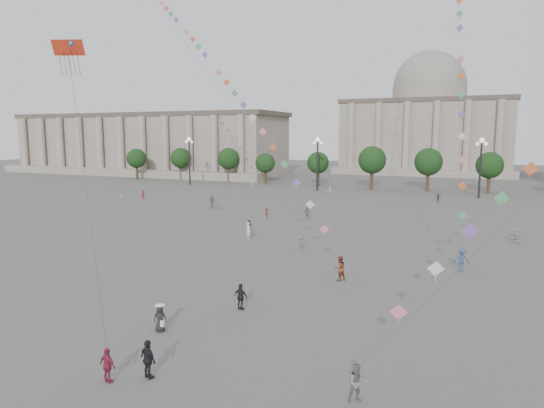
% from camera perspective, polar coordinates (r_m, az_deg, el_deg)
% --- Properties ---
extents(ground, '(360.00, 360.00, 0.00)m').
position_cam_1_polar(ground, '(29.32, -9.24, -14.49)').
color(ground, '#514F4C').
rests_on(ground, ground).
extents(hall_west, '(84.00, 26.22, 17.20)m').
position_cam_1_polar(hall_west, '(147.16, -14.56, 6.84)').
color(hall_west, gray).
rests_on(hall_west, ground).
extents(hall_central, '(48.30, 34.30, 35.50)m').
position_cam_1_polar(hall_central, '(152.72, 17.79, 8.93)').
color(hall_central, gray).
rests_on(hall_central, ground).
extents(tree_row, '(137.12, 5.12, 8.00)m').
position_cam_1_polar(tree_row, '(101.99, 14.83, 4.63)').
color(tree_row, '#38281C').
rests_on(tree_row, ground).
extents(lamp_post_far_west, '(2.00, 0.90, 10.65)m').
position_cam_1_polar(lamp_post_far_west, '(110.36, -9.71, 6.05)').
color(lamp_post_far_west, '#262628').
rests_on(lamp_post_far_west, ground).
extents(lamp_post_mid_west, '(2.00, 0.90, 10.65)m').
position_cam_1_polar(lamp_post_mid_west, '(97.47, 5.38, 5.87)').
color(lamp_post_mid_west, '#262628').
rests_on(lamp_post_mid_west, ground).
extents(lamp_post_mid_east, '(2.00, 0.90, 10.65)m').
position_cam_1_polar(lamp_post_mid_east, '(92.85, 23.37, 5.12)').
color(lamp_post_mid_east, '#262628').
rests_on(lamp_post_mid_east, ground).
extents(person_crowd_0, '(0.98, 0.52, 1.59)m').
position_cam_1_polar(person_crowd_0, '(85.01, 18.95, 0.68)').
color(person_crowd_0, '#2D4967').
rests_on(person_crowd_0, ground).
extents(person_crowd_1, '(0.94, 0.95, 1.55)m').
position_cam_1_polar(person_crowd_1, '(87.02, -17.22, 0.91)').
color(person_crowd_1, silver).
rests_on(person_crowd_1, ground).
extents(person_crowd_2, '(1.09, 1.33, 1.79)m').
position_cam_1_polar(person_crowd_2, '(86.20, -14.90, 1.02)').
color(person_crowd_2, maroon).
rests_on(person_crowd_2, ground).
extents(person_crowd_4, '(1.64, 1.35, 1.76)m').
position_cam_1_polar(person_crowd_4, '(89.48, 6.81, 1.48)').
color(person_crowd_4, white).
rests_on(person_crowd_4, ground).
extents(person_crowd_6, '(1.12, 0.87, 1.52)m').
position_cam_1_polar(person_crowd_6, '(47.21, 3.41, -4.66)').
color(person_crowd_6, slate).
rests_on(person_crowd_6, ground).
extents(person_crowd_7, '(1.52, 0.76, 1.57)m').
position_cam_1_polar(person_crowd_7, '(56.56, 26.85, -3.37)').
color(person_crowd_7, '#AFB0AB').
rests_on(person_crowd_7, ground).
extents(person_crowd_10, '(0.48, 0.66, 1.67)m').
position_cam_1_polar(person_crowd_10, '(101.08, -2.38, 2.27)').
color(person_crowd_10, '#B3B2AE').
rests_on(person_crowd_10, ground).
extents(person_crowd_12, '(1.53, 0.67, 1.60)m').
position_cam_1_polar(person_crowd_12, '(65.59, 4.18, -1.00)').
color(person_crowd_12, slate).
rests_on(person_crowd_12, ground).
extents(person_crowd_13, '(0.83, 0.71, 1.94)m').
position_cam_1_polar(person_crowd_13, '(52.11, -2.79, -3.20)').
color(person_crowd_13, silver).
rests_on(person_crowd_13, ground).
extents(person_crowd_16, '(1.15, 0.51, 1.93)m').
position_cam_1_polar(person_crowd_16, '(76.59, -7.08, 0.41)').
color(person_crowd_16, slate).
rests_on(person_crowd_16, ground).
extents(person_crowd_17, '(0.63, 1.01, 1.50)m').
position_cam_1_polar(person_crowd_17, '(65.11, -0.61, -1.09)').
color(person_crowd_17, maroon).
rests_on(person_crowd_17, ground).
extents(person_crowd_19, '(0.63, 0.43, 1.71)m').
position_cam_1_polar(person_crowd_19, '(54.76, -2.69, -2.76)').
color(person_crowd_19, black).
rests_on(person_crowd_19, ground).
extents(tourist_0, '(1.02, 0.55, 1.65)m').
position_cam_1_polar(tourist_0, '(24.43, -18.77, -17.55)').
color(tourist_0, maroon).
rests_on(tourist_0, ground).
extents(tourist_1, '(1.19, 0.80, 1.87)m').
position_cam_1_polar(tourist_1, '(24.23, -14.37, -17.29)').
color(tourist_1, black).
rests_on(tourist_1, ground).
extents(tourist_4, '(1.07, 0.59, 1.73)m').
position_cam_1_polar(tourist_4, '(31.88, -3.69, -10.85)').
color(tourist_4, black).
rests_on(tourist_4, ground).
extents(kite_flyer_0, '(1.17, 1.19, 1.93)m').
position_cam_1_polar(kite_flyer_0, '(38.24, 7.97, -7.49)').
color(kite_flyer_0, brown).
rests_on(kite_flyer_0, ground).
extents(kite_flyer_1, '(1.35, 0.92, 1.92)m').
position_cam_1_polar(kite_flyer_1, '(43.34, 21.42, -6.12)').
color(kite_flyer_1, '#30496D').
rests_on(kite_flyer_1, ground).
extents(kite_flyer_2, '(1.02, 0.96, 1.67)m').
position_cam_1_polar(kite_flyer_2, '(22.12, 10.01, -20.04)').
color(kite_flyer_2, slate).
rests_on(kite_flyer_2, ground).
extents(hat_person, '(0.88, 0.71, 1.69)m').
position_cam_1_polar(hat_person, '(29.29, -13.03, -12.88)').
color(hat_person, black).
rests_on(hat_person, ground).
extents(dragon_kite, '(6.99, 5.82, 22.11)m').
position_cam_1_polar(dragon_kite, '(37.83, -22.74, 15.36)').
color(dragon_kite, red).
rests_on(dragon_kite, ground).
extents(kite_train_west, '(40.89, 31.42, 62.72)m').
position_cam_1_polar(kite_train_west, '(61.62, -7.86, 16.47)').
color(kite_train_west, '#3F3F3F').
rests_on(kite_train_west, ground).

